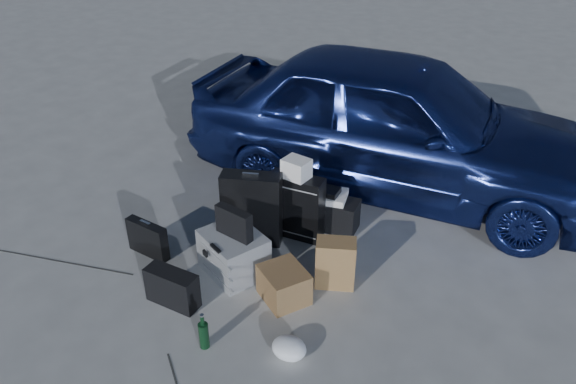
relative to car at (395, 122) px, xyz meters
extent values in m
plane|color=#A7A7A2|center=(-0.57, -2.51, -0.75)|extent=(60.00, 60.00, 0.00)
imported|color=navy|center=(0.00, 0.00, 0.00)|extent=(4.65, 2.43, 1.51)
cube|color=#939598|center=(-0.50, -2.20, -0.56)|extent=(0.66, 0.60, 0.39)
cube|color=black|center=(-0.49, -2.20, -0.23)|extent=(0.36, 0.12, 0.27)
cube|color=black|center=(-1.33, -2.43, -0.59)|extent=(0.44, 0.10, 0.34)
cube|color=black|center=(-0.65, -1.73, -0.39)|extent=(0.59, 0.41, 0.72)
cube|color=black|center=(-0.36, -1.42, -0.43)|extent=(0.56, 0.27, 0.64)
cube|color=white|center=(-0.35, -1.43, -0.02)|extent=(0.25, 0.20, 0.19)
cube|color=black|center=(-0.18, -1.13, -0.60)|extent=(0.67, 0.38, 0.31)
cube|color=white|center=(-0.19, -1.12, -0.41)|extent=(0.46, 0.39, 0.07)
cube|color=black|center=(-0.19, -1.14, -0.35)|extent=(0.27, 0.21, 0.05)
cube|color=#91623F|center=(0.33, -1.87, -0.53)|extent=(0.39, 0.33, 0.45)
cube|color=olive|center=(0.06, -2.26, -0.61)|extent=(0.50, 0.48, 0.29)
ellipsoid|color=white|center=(0.44, -2.77, -0.68)|extent=(0.27, 0.24, 0.15)
cube|color=black|center=(-0.68, -2.81, -0.60)|extent=(0.46, 0.20, 0.32)
cylinder|color=black|center=(-0.14, -3.04, -0.60)|extent=(0.09, 0.09, 0.31)
camera|label=1|loc=(2.05, -5.25, 2.43)|focal=35.00mm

